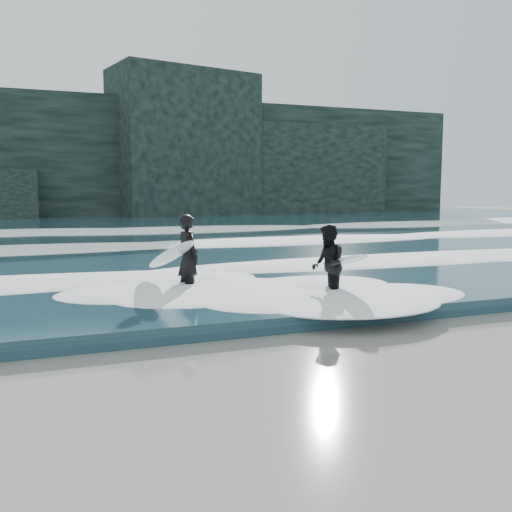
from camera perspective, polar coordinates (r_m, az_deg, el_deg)
name	(u,v)px	position (r m, az deg, el deg)	size (l,w,h in m)	color
ground	(341,400)	(6.97, 8.54, -14.04)	(120.00, 120.00, 0.00)	olive
sea	(95,229)	(34.88, -15.77, 2.60)	(90.00, 52.00, 0.30)	#1D3D4C
headland	(74,160)	(51.81, -17.77, 9.14)	(70.00, 9.00, 10.00)	black
foam_near	(171,268)	(15.14, -8.54, -1.22)	(60.00, 3.20, 0.20)	white
foam_mid	(129,244)	(21.98, -12.55, 1.17)	(60.00, 4.00, 0.24)	white
foam_far	(103,228)	(30.88, -15.08, 2.69)	(60.00, 4.80, 0.30)	white
surfer_left	(185,256)	(13.04, -7.13, 0.00)	(1.21, 2.18, 1.90)	black
surfer_right	(330,264)	(12.30, 7.42, -0.81)	(1.32, 2.15, 1.72)	black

